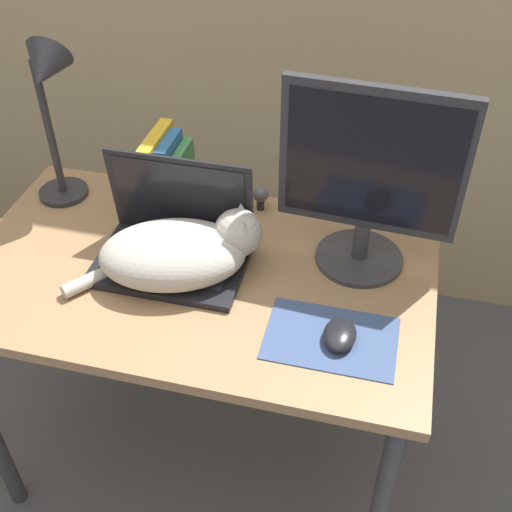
# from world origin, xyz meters

# --- Properties ---
(desk) EXTENTS (1.10, 0.65, 0.76)m
(desk) POSITION_xyz_m (0.00, 0.33, 0.66)
(desk) COLOR #93704C
(desk) RESTS_ON ground_plane
(laptop) EXTENTS (0.35, 0.23, 0.25)m
(laptop) POSITION_xyz_m (-0.06, 0.35, 0.81)
(laptop) COLOR black
(laptop) RESTS_ON desk
(cat) EXTENTS (0.42, 0.31, 0.15)m
(cat) POSITION_xyz_m (-0.03, 0.31, 0.83)
(cat) COLOR #B2ADA3
(cat) RESTS_ON desk
(external_monitor) EXTENTS (0.40, 0.21, 0.44)m
(external_monitor) POSITION_xyz_m (0.36, 0.45, 0.99)
(external_monitor) COLOR #333338
(external_monitor) RESTS_ON desk
(mousepad) EXTENTS (0.27, 0.18, 0.00)m
(mousepad) POSITION_xyz_m (0.34, 0.19, 0.76)
(mousepad) COLOR #384C75
(mousepad) RESTS_ON desk
(computer_mouse) EXTENTS (0.07, 0.10, 0.03)m
(computer_mouse) POSITION_xyz_m (0.36, 0.19, 0.78)
(computer_mouse) COLOR black
(computer_mouse) RESTS_ON mousepad
(book_row) EXTENTS (0.12, 0.17, 0.22)m
(book_row) POSITION_xyz_m (-0.15, 0.54, 0.86)
(book_row) COLOR white
(book_row) RESTS_ON desk
(desk_lamp) EXTENTS (0.17, 0.17, 0.45)m
(desk_lamp) POSITION_xyz_m (-0.40, 0.50, 1.06)
(desk_lamp) COLOR #28282D
(desk_lamp) RESTS_ON desk
(webcam) EXTENTS (0.04, 0.04, 0.07)m
(webcam) POSITION_xyz_m (0.09, 0.60, 0.80)
(webcam) COLOR #232328
(webcam) RESTS_ON desk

